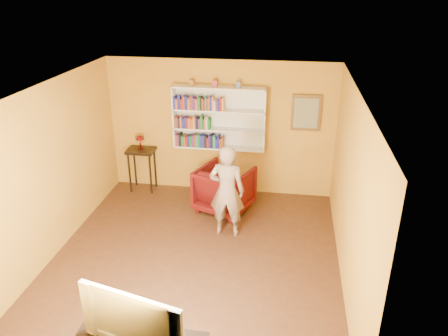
{
  "coord_description": "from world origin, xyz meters",
  "views": [
    {
      "loc": [
        1.34,
        -5.64,
        4.12
      ],
      "look_at": [
        0.35,
        0.75,
        1.27
      ],
      "focal_mm": 35.0,
      "sensor_mm": 36.0,
      "label": 1
    }
  ],
  "objects_px": {
    "bookshelf": "(220,118)",
    "armchair": "(224,189)",
    "console_table": "(141,156)",
    "television": "(138,314)",
    "person": "(227,191)",
    "ruby_lustre": "(140,140)"
  },
  "relations": [
    {
      "from": "console_table",
      "to": "television",
      "type": "xyz_separation_m",
      "value": [
        1.49,
        -4.5,
        0.12
      ]
    },
    {
      "from": "console_table",
      "to": "television",
      "type": "relative_size",
      "value": 0.75
    },
    {
      "from": "armchair",
      "to": "television",
      "type": "distance_m",
      "value": 3.95
    },
    {
      "from": "console_table",
      "to": "person",
      "type": "xyz_separation_m",
      "value": [
        1.98,
        -1.43,
        0.07
      ]
    },
    {
      "from": "bookshelf",
      "to": "armchair",
      "type": "bearing_deg",
      "value": -74.06
    },
    {
      "from": "ruby_lustre",
      "to": "person",
      "type": "height_order",
      "value": "person"
    },
    {
      "from": "bookshelf",
      "to": "console_table",
      "type": "bearing_deg",
      "value": -174.29
    },
    {
      "from": "armchair",
      "to": "person",
      "type": "height_order",
      "value": "person"
    },
    {
      "from": "bookshelf",
      "to": "armchair",
      "type": "xyz_separation_m",
      "value": [
        0.21,
        -0.75,
        -1.16
      ]
    },
    {
      "from": "bookshelf",
      "to": "ruby_lustre",
      "type": "distance_m",
      "value": 1.68
    },
    {
      "from": "bookshelf",
      "to": "console_table",
      "type": "xyz_separation_m",
      "value": [
        -1.6,
        -0.16,
        -0.85
      ]
    },
    {
      "from": "console_table",
      "to": "bookshelf",
      "type": "bearing_deg",
      "value": 5.71
    },
    {
      "from": "bookshelf",
      "to": "console_table",
      "type": "height_order",
      "value": "bookshelf"
    },
    {
      "from": "bookshelf",
      "to": "console_table",
      "type": "relative_size",
      "value": 1.99
    },
    {
      "from": "person",
      "to": "armchair",
      "type": "bearing_deg",
      "value": -77.57
    },
    {
      "from": "armchair",
      "to": "person",
      "type": "xyz_separation_m",
      "value": [
        0.17,
        -0.84,
        0.39
      ]
    },
    {
      "from": "bookshelf",
      "to": "television",
      "type": "relative_size",
      "value": 1.5
    },
    {
      "from": "ruby_lustre",
      "to": "person",
      "type": "bearing_deg",
      "value": -35.87
    },
    {
      "from": "armchair",
      "to": "person",
      "type": "bearing_deg",
      "value": 123.04
    },
    {
      "from": "bookshelf",
      "to": "armchair",
      "type": "relative_size",
      "value": 1.9
    },
    {
      "from": "bookshelf",
      "to": "console_table",
      "type": "distance_m",
      "value": 1.81
    },
    {
      "from": "armchair",
      "to": "console_table",
      "type": "bearing_deg",
      "value": 3.48
    }
  ]
}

